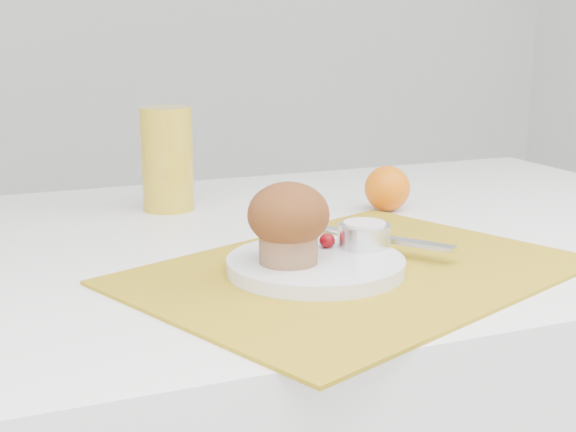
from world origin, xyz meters
name	(u,v)px	position (x,y,z in m)	size (l,w,h in m)	color
placemat	(355,271)	(-0.06, -0.14, 0.75)	(0.48, 0.36, 0.00)	#A98717
plate	(316,265)	(-0.11, -0.13, 0.76)	(0.20, 0.20, 0.02)	silver
ramekin	(364,235)	(-0.04, -0.11, 0.78)	(0.06, 0.06, 0.03)	silver
cream	(364,224)	(-0.04, -0.11, 0.80)	(0.05, 0.05, 0.01)	silver
raspberry_near	(307,241)	(-0.10, -0.09, 0.78)	(0.02, 0.02, 0.02)	#62020F
raspberry_far	(327,240)	(-0.08, -0.10, 0.78)	(0.02, 0.02, 0.02)	#570206
butter_knife	(372,236)	(-0.01, -0.08, 0.77)	(0.21, 0.02, 0.01)	silver
orange	(387,188)	(0.12, 0.12, 0.78)	(0.07, 0.07, 0.07)	orange
juice_glass	(167,159)	(-0.18, 0.25, 0.83)	(0.08, 0.08, 0.15)	gold
muffin	(288,221)	(-0.14, -0.13, 0.82)	(0.09, 0.09, 0.09)	#8E6344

